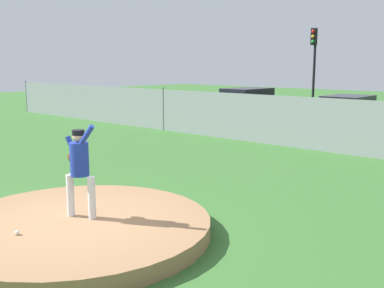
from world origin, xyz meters
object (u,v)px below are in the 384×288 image
object	(u,v)px
traffic_light_near	(314,57)
pitcher_youth	(79,164)
parked_car_slate	(247,106)
baseball	(17,233)
parked_car_champagne	(347,115)

from	to	relation	value
traffic_light_near	pitcher_youth	bearing A→B (deg)	-74.44
parked_car_slate	traffic_light_near	bearing A→B (deg)	69.65
baseball	parked_car_champagne	bearing A→B (deg)	94.74
traffic_light_near	parked_car_slate	bearing A→B (deg)	-110.35
pitcher_youth	traffic_light_near	world-z (taller)	traffic_light_near
pitcher_youth	baseball	world-z (taller)	pitcher_youth
parked_car_champagne	traffic_light_near	world-z (taller)	traffic_light_near
baseball	traffic_light_near	distance (m)	20.91
pitcher_youth	traffic_light_near	xyz separation A→B (m)	(-5.25, 18.86, 2.07)
baseball	parked_car_champagne	distance (m)	15.61
baseball	parked_car_champagne	world-z (taller)	parked_car_champagne
baseball	parked_car_champagne	xyz separation A→B (m)	(-1.29, 15.55, 0.44)
baseball	parked_car_slate	distance (m)	17.32
pitcher_youth	traffic_light_near	distance (m)	19.68
baseball	parked_car_slate	size ratio (longest dim) A/B	0.02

